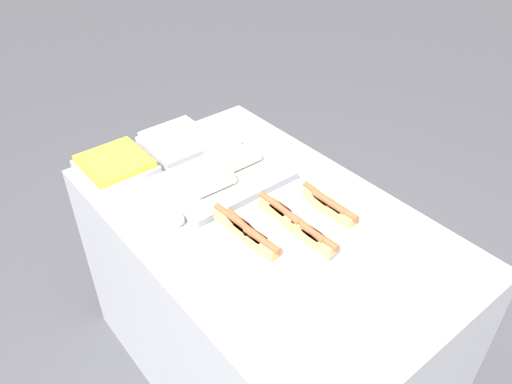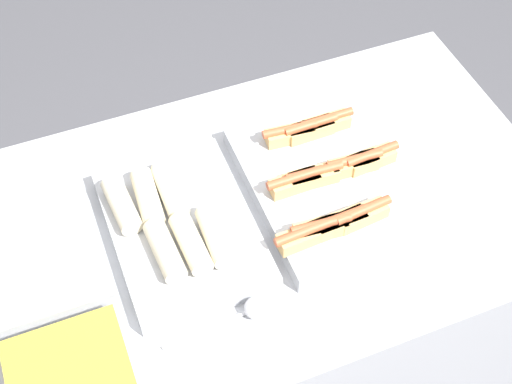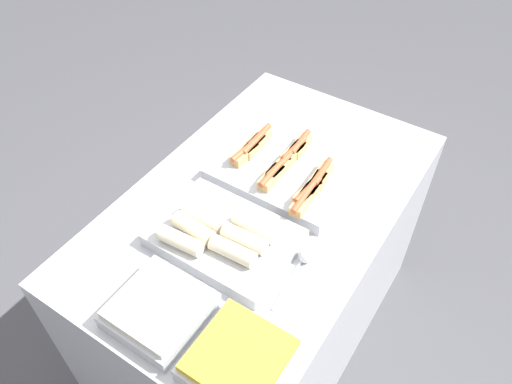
{
  "view_description": "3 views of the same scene",
  "coord_description": "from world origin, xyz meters",
  "px_view_note": "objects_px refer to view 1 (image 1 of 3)",
  "views": [
    {
      "loc": [
        1.02,
        -0.86,
        2.02
      ],
      "look_at": [
        -0.04,
        0.0,
        0.98
      ],
      "focal_mm": 35.0,
      "sensor_mm": 36.0,
      "label": 1
    },
    {
      "loc": [
        -0.42,
        -0.97,
        2.3
      ],
      "look_at": [
        -0.04,
        0.0,
        0.98
      ],
      "focal_mm": 50.0,
      "sensor_mm": 36.0,
      "label": 2
    },
    {
      "loc": [
        -1.03,
        -0.65,
        2.21
      ],
      "look_at": [
        -0.04,
        0.0,
        0.98
      ],
      "focal_mm": 35.0,
      "sensor_mm": 36.0,
      "label": 3
    }
  ],
  "objects_px": {
    "tray_side_back": "(179,143)",
    "serving_spoon_near": "(175,218)",
    "tray_hotdogs": "(290,228)",
    "tray_side_front": "(116,167)",
    "tray_wraps": "(223,177)"
  },
  "relations": [
    {
      "from": "serving_spoon_near",
      "to": "tray_wraps",
      "type": "bearing_deg",
      "value": 105.96
    },
    {
      "from": "tray_hotdogs",
      "to": "tray_side_front",
      "type": "height_order",
      "value": "tray_hotdogs"
    },
    {
      "from": "tray_hotdogs",
      "to": "tray_side_front",
      "type": "bearing_deg",
      "value": -158.0
    },
    {
      "from": "tray_hotdogs",
      "to": "tray_side_back",
      "type": "height_order",
      "value": "tray_hotdogs"
    },
    {
      "from": "tray_hotdogs",
      "to": "tray_side_back",
      "type": "relative_size",
      "value": 1.9
    },
    {
      "from": "tray_wraps",
      "to": "serving_spoon_near",
      "type": "xyz_separation_m",
      "value": [
        0.07,
        -0.26,
        -0.02
      ]
    },
    {
      "from": "tray_hotdogs",
      "to": "tray_wraps",
      "type": "xyz_separation_m",
      "value": [
        -0.37,
        0.0,
        0.0
      ]
    },
    {
      "from": "tray_side_front",
      "to": "serving_spoon_near",
      "type": "distance_m",
      "value": 0.39
    },
    {
      "from": "tray_hotdogs",
      "to": "serving_spoon_near",
      "type": "xyz_separation_m",
      "value": [
        -0.3,
        -0.25,
        -0.02
      ]
    },
    {
      "from": "tray_hotdogs",
      "to": "tray_wraps",
      "type": "relative_size",
      "value": 1.1
    },
    {
      "from": "tray_wraps",
      "to": "tray_side_back",
      "type": "distance_m",
      "value": 0.32
    },
    {
      "from": "tray_side_front",
      "to": "tray_wraps",
      "type": "bearing_deg",
      "value": 41.78
    },
    {
      "from": "tray_hotdogs",
      "to": "tray_wraps",
      "type": "distance_m",
      "value": 0.37
    },
    {
      "from": "tray_side_back",
      "to": "serving_spoon_near",
      "type": "distance_m",
      "value": 0.47
    },
    {
      "from": "tray_hotdogs",
      "to": "tray_side_back",
      "type": "bearing_deg",
      "value": 179.41
    }
  ]
}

